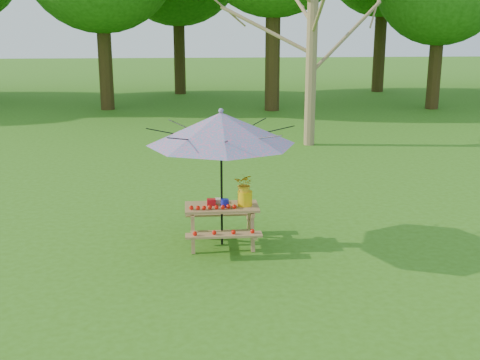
{
  "coord_description": "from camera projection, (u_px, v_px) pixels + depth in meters",
  "views": [
    {
      "loc": [
        0.46,
        -4.74,
        3.57
      ],
      "look_at": [
        1.25,
        4.64,
        1.1
      ],
      "focal_mm": 45.0,
      "sensor_mm": 36.0,
      "label": 1
    }
  ],
  "objects": [
    {
      "name": "tomatoes_row",
      "position": [
        213.0,
        207.0,
        9.62
      ],
      "size": [
        0.77,
        0.13,
        0.07
      ],
      "primitive_type": null,
      "color": "red",
      "rests_on": "picnic_table"
    },
    {
      "name": "flower_bucket",
      "position": [
        245.0,
        188.0,
        9.77
      ],
      "size": [
        0.41,
        0.39,
        0.54
      ],
      "color": "yellow",
      "rests_on": "picnic_table"
    },
    {
      "name": "patio_umbrella",
      "position": [
        221.0,
        128.0,
        9.49
      ],
      "size": [
        2.43,
        2.43,
        2.27
      ],
      "color": "black",
      "rests_on": "ground"
    },
    {
      "name": "produce_bins",
      "position": [
        219.0,
        202.0,
        9.84
      ],
      "size": [
        0.35,
        0.38,
        0.13
      ],
      "color": "red",
      "rests_on": "picnic_table"
    },
    {
      "name": "picnic_table",
      "position": [
        222.0,
        226.0,
        9.9
      ],
      "size": [
        1.2,
        1.32,
        0.67
      ],
      "color": "#A17749",
      "rests_on": "ground"
    }
  ]
}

